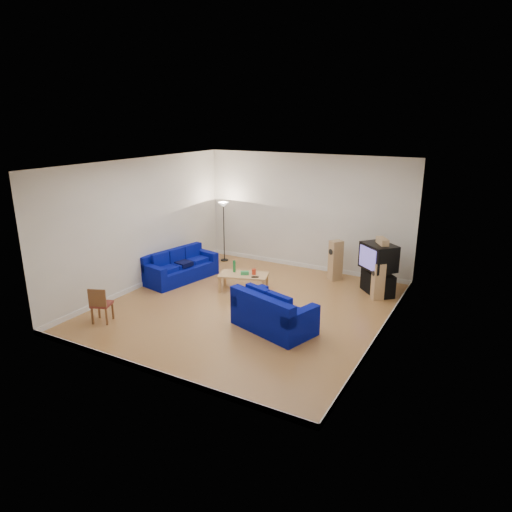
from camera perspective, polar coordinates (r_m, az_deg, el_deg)
The scene contains 16 objects.
room at distance 9.90m, azimuth -1.12°, elevation 1.87°, with size 6.01×6.51×3.21m.
sofa_three_seat at distance 12.22m, azimuth -9.54°, elevation -1.59°, with size 1.22×2.11×0.76m.
sofa_loveseat at distance 9.23m, azimuth 2.02°, elevation -7.45°, with size 1.83×1.36×0.82m.
coffee_table at distance 11.22m, azimuth -1.57°, elevation -2.53°, with size 1.31×0.93×0.43m.
bottle at distance 11.33m, azimuth -2.73°, elevation -1.29°, with size 0.07×0.07×0.29m, color #197233.
tissue_box at distance 11.16m, azimuth -1.42°, elevation -2.13°, with size 0.20×0.11×0.08m, color green.
red_canister at distance 11.16m, azimuth -0.27°, elevation -1.97°, with size 0.10×0.10×0.14m, color red.
remote at distance 10.97m, azimuth -0.12°, elevation -2.64°, with size 0.18×0.06×0.02m, color black.
tv_stand at distance 11.48m, azimuth 14.96°, elevation -3.26°, with size 0.88×0.49×0.54m, color black.
av_receiver at distance 11.33m, azimuth 15.27°, elevation -1.88°, with size 0.38×0.31×0.09m, color black.
television at distance 11.24m, azimuth 15.05°, elevation -0.09°, with size 1.00×0.98×0.63m.
centre_speaker at distance 11.13m, azimuth 15.52°, elevation 1.80°, with size 0.43×0.17×0.15m, color tan.
speaker_left at distance 12.12m, azimuth 9.90°, elevation -0.53°, with size 0.38×0.40×1.06m.
speaker_right at distance 11.05m, azimuth 15.02°, elevation -3.08°, with size 0.33×0.32×0.89m.
floor_lamp at distance 13.36m, azimuth -4.08°, elevation 5.43°, with size 0.30×0.30×1.77m.
dining_chair at distance 10.01m, azimuth -18.89°, elevation -5.61°, with size 0.49×0.49×0.78m.
Camera 1 is at (4.78, -8.28, 4.12)m, focal length 32.00 mm.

